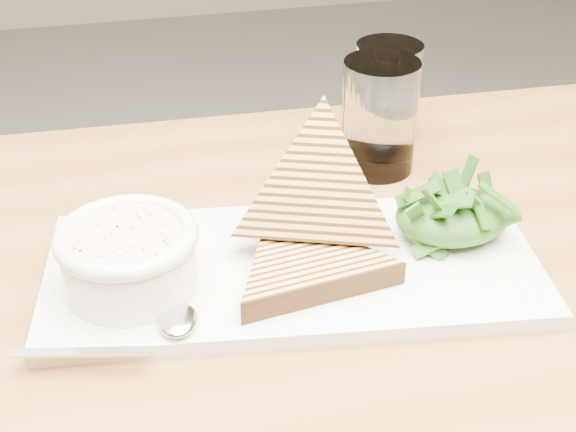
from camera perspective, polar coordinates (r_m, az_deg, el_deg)
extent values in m
cube|color=brown|center=(0.70, 7.09, -7.34)|extent=(1.18, 0.81, 0.04)
cube|color=white|center=(0.71, 0.37, -3.77)|extent=(0.45, 0.25, 0.01)
cylinder|color=white|center=(0.67, -11.19, -3.43)|extent=(0.11, 0.11, 0.04)
cylinder|color=beige|center=(0.66, -11.43, -1.54)|extent=(0.09, 0.09, 0.01)
torus|color=white|center=(0.66, -11.45, -1.40)|extent=(0.12, 0.12, 0.01)
ellipsoid|color=#1D4214|center=(0.74, 11.58, -0.03)|extent=(0.11, 0.08, 0.04)
ellipsoid|color=silver|center=(0.64, -7.81, -7.34)|extent=(0.04, 0.05, 0.01)
cube|color=silver|center=(0.63, -14.52, -9.35)|extent=(0.10, 0.03, 0.00)
cylinder|color=white|center=(0.85, 6.50, 7.06)|extent=(0.08, 0.08, 0.12)
cylinder|color=white|center=(0.92, 7.04, 8.69)|extent=(0.07, 0.07, 0.11)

